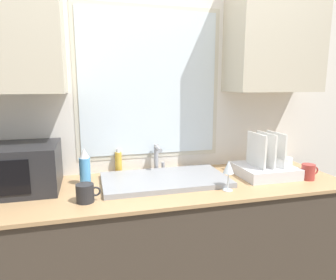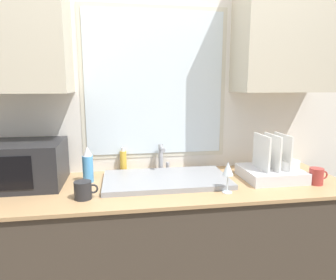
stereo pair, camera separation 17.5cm
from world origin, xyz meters
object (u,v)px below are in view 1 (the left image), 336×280
at_px(dish_rack, 266,166).
at_px(wine_glass, 229,168).
at_px(microwave, 12,168).
at_px(mug_near_sink, 85,193).
at_px(soap_bottle, 118,162).
at_px(faucet, 157,156).
at_px(spray_bottle, 85,167).

height_order(dish_rack, wine_glass, dish_rack).
distance_m(microwave, mug_near_sink, 0.50).
distance_m(dish_rack, soap_bottle, 0.99).
bearing_deg(wine_glass, dish_rack, 27.46).
relative_size(microwave, soap_bottle, 2.93).
distance_m(faucet, dish_rack, 0.73).
relative_size(faucet, dish_rack, 0.53).
bearing_deg(wine_glass, microwave, 165.16).
xyz_separation_m(faucet, dish_rack, (0.68, -0.28, -0.05)).
bearing_deg(microwave, spray_bottle, 0.02).
xyz_separation_m(dish_rack, soap_bottle, (-0.94, 0.31, 0.01)).
distance_m(dish_rack, wine_glass, 0.42).
relative_size(soap_bottle, mug_near_sink, 1.38).
distance_m(microwave, soap_bottle, 0.65).
distance_m(dish_rack, spray_bottle, 1.17).
bearing_deg(dish_rack, wine_glass, -152.54).
bearing_deg(microwave, soap_bottle, 16.99).
distance_m(microwave, wine_glass, 1.23).
xyz_separation_m(spray_bottle, mug_near_sink, (0.00, -0.28, -0.06)).
height_order(soap_bottle, wine_glass, wine_glass).
xyz_separation_m(faucet, soap_bottle, (-0.27, 0.03, -0.03)).
bearing_deg(dish_rack, spray_bottle, 174.00).
bearing_deg(soap_bottle, microwave, -163.01).
height_order(microwave, mug_near_sink, microwave).
bearing_deg(soap_bottle, wine_glass, -41.42).
bearing_deg(faucet, microwave, -170.01).
relative_size(soap_bottle, wine_glass, 0.98).
height_order(microwave, dish_rack, dish_rack).
distance_m(microwave, spray_bottle, 0.40).
xyz_separation_m(soap_bottle, wine_glass, (0.57, -0.50, 0.06)).
height_order(faucet, microwave, microwave).
bearing_deg(spray_bottle, mug_near_sink, -89.59).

